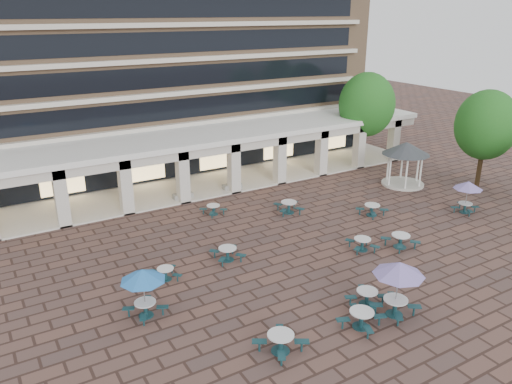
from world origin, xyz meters
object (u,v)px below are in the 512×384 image
picnic_table_1 (367,296)px  planter_right (232,185)px  picnic_table_2 (361,318)px  planter_left (183,194)px  gazebo (406,153)px

picnic_table_1 → planter_right: bearing=64.8°
picnic_table_2 → planter_left: planter_left is taller
picnic_table_2 → planter_left: 18.94m
planter_left → planter_right: (4.17, -0.00, 0.02)m
planter_right → planter_left: bearing=180.0°
planter_right → picnic_table_1: bearing=-96.8°
picnic_table_2 → planter_left: bearing=68.7°
planter_left → gazebo: bearing=-19.7°
picnic_table_1 → gazebo: 18.86m
gazebo → planter_left: 17.85m
picnic_table_2 → planter_right: planter_right is taller
gazebo → planter_right: (-12.50, 5.98, -2.21)m
picnic_table_2 → planter_right: bearing=56.2°
picnic_table_1 → planter_left: (-2.05, 17.69, -0.04)m
picnic_table_1 → planter_right: 17.81m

